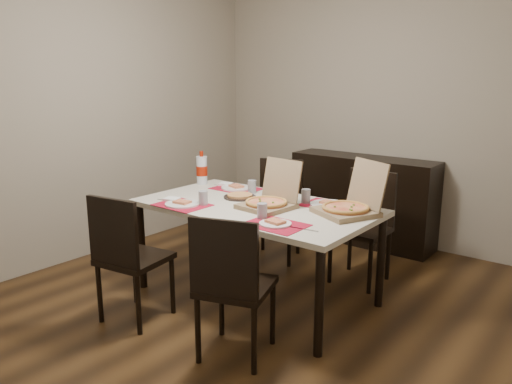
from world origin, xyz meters
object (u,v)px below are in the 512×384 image
(dip_bowl, at_px, (287,201))
(soda_bottle, at_px, (202,170))
(chair_near_left, at_px, (127,254))
(chair_near_right, at_px, (232,282))
(sideboard, at_px, (362,200))
(chair_far_left, at_px, (278,204))
(chair_far_right, at_px, (365,221))
(pizza_box_center, at_px, (269,200))
(dining_table, at_px, (256,213))

(dip_bowl, xyz_separation_m, soda_bottle, (-1.00, 0.09, 0.11))
(chair_near_left, distance_m, chair_near_right, 0.89)
(sideboard, xyz_separation_m, chair_far_left, (-0.44, -0.88, 0.06))
(chair_near_right, xyz_separation_m, chair_far_right, (0.06, 1.65, 0.00))
(chair_near_right, height_order, soda_bottle, soda_bottle)
(pizza_box_center, height_order, soda_bottle, pizza_box_center)
(dip_bowl, bearing_deg, pizza_box_center, -96.06)
(pizza_box_center, height_order, dip_bowl, pizza_box_center)
(dining_table, xyz_separation_m, soda_bottle, (-0.85, 0.28, 0.19))
(chair_near_right, height_order, dip_bowl, chair_near_right)
(chair_far_left, distance_m, soda_bottle, 0.81)
(chair_near_left, height_order, pizza_box_center, pizza_box_center)
(sideboard, xyz_separation_m, dining_table, (-0.03, -1.74, 0.23))
(sideboard, relative_size, dip_bowl, 14.15)
(chair_near_right, relative_size, dip_bowl, 8.77)
(chair_far_right, bearing_deg, chair_near_left, -118.46)
(chair_far_left, bearing_deg, sideboard, 63.33)
(chair_near_right, xyz_separation_m, pizza_box_center, (-0.31, 0.79, 0.29))
(chair_far_right, bearing_deg, soda_bottle, -157.13)
(chair_far_right, height_order, soda_bottle, soda_bottle)
(chair_far_right, height_order, dip_bowl, chair_far_right)
(sideboard, distance_m, pizza_box_center, 1.78)
(sideboard, distance_m, soda_bottle, 1.75)
(dining_table, bearing_deg, soda_bottle, 161.54)
(dining_table, relative_size, chair_near_left, 1.94)
(dining_table, height_order, chair_far_left, chair_far_left)
(dining_table, relative_size, dip_bowl, 16.98)
(chair_near_left, distance_m, chair_far_right, 1.97)
(chair_near_left, height_order, chair_far_right, same)
(chair_near_left, distance_m, chair_far_left, 1.74)
(chair_far_left, distance_m, chair_far_right, 0.91)
(chair_near_left, height_order, chair_far_left, same)
(chair_near_left, xyz_separation_m, soda_bottle, (-0.41, 1.17, 0.37))
(chair_far_right, distance_m, soda_bottle, 1.51)
(chair_near_right, relative_size, chair_far_left, 1.00)
(chair_near_right, height_order, chair_far_right, same)
(chair_far_left, xyz_separation_m, pizza_box_center, (0.54, -0.86, 0.29))
(chair_far_right, relative_size, soda_bottle, 3.10)
(pizza_box_center, bearing_deg, dining_table, 177.26)
(sideboard, bearing_deg, chair_near_left, -100.28)
(chair_near_right, bearing_deg, soda_bottle, 140.05)
(dining_table, height_order, dip_bowl, dip_bowl)
(sideboard, xyz_separation_m, chair_far_right, (0.46, -0.89, 0.06))
(sideboard, bearing_deg, chair_far_left, -116.67)
(sideboard, relative_size, soda_bottle, 5.00)
(chair_far_right, bearing_deg, pizza_box_center, -113.27)
(chair_far_left, relative_size, chair_far_right, 1.00)
(chair_near_right, distance_m, soda_bottle, 1.72)
(dining_table, height_order, chair_far_right, chair_far_right)
(chair_far_left, bearing_deg, dining_table, -64.38)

